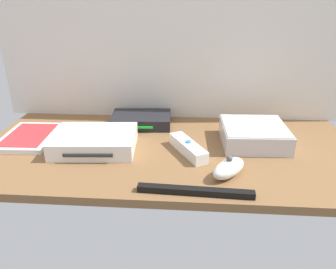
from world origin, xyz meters
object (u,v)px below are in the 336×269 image
remote_wand (188,148)px  sensor_bar (195,191)px  game_case (29,137)px  remote_nunchuk (229,168)px  network_router (141,120)px  mini_computer (254,134)px  game_console (95,141)px

remote_wand → sensor_bar: remote_wand is taller
game_case → remote_nunchuk: bearing=-19.0°
network_router → remote_wand: same height
mini_computer → sensor_bar: size_ratio=0.74×
mini_computer → game_case: (-62.23, -2.17, -1.88)cm
game_case → game_console: bearing=-14.6°
game_case → remote_wand: bearing=-9.0°
mini_computer → network_router: bearing=161.3°
network_router → remote_wand: size_ratio=1.27×
mini_computer → network_router: mini_computer is taller
network_router → sensor_bar: bearing=-69.0°
game_console → game_case: (-20.09, 4.37, -1.44)cm
sensor_bar → remote_nunchuk: bearing=49.0°
mini_computer → remote_wand: 19.19cm
mini_computer → game_case: 62.30cm
game_console → sensor_bar: (26.28, -19.44, -1.50)cm
game_case → remote_wand: remote_wand is taller
mini_computer → remote_nunchuk: bearing=-114.9°
mini_computer → sensor_bar: (-15.86, -25.99, -1.94)cm
game_case → sensor_bar: 52.13cm
game_console → remote_wand: 24.48cm
mini_computer → remote_wand: (-17.69, -7.35, -1.13)cm
game_case → mini_computer: bearing=-0.3°
network_router → remote_nunchuk: (24.04, -29.22, 0.34)cm
network_router → remote_nunchuk: bearing=-53.8°
remote_nunchuk → network_router: bearing=169.8°
game_case → sensor_bar: (46.37, -23.81, -0.06)cm
mini_computer → remote_nunchuk: (-8.45, -18.24, -0.60)cm
game_console → game_case: bearing=163.7°
game_case → sensor_bar: game_case is taller
remote_wand → remote_nunchuk: size_ratio=1.40×
mini_computer → game_case: bearing=-178.0°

